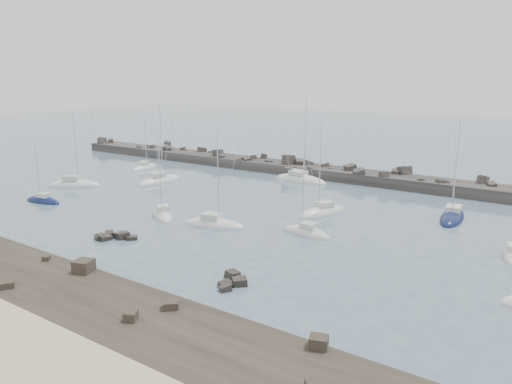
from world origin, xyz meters
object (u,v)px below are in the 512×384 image
(sailboat_5, at_px, (163,215))
(sailboat_4, at_px, (300,180))
(sailboat_9, at_px, (306,233))
(sailboat_0, at_px, (74,186))
(sailboat_1, at_px, (145,168))
(sailboat_3, at_px, (160,181))
(sailboat_8, at_px, (452,218))
(sailboat_2, at_px, (43,201))
(sailboat_7, at_px, (214,225))
(sailboat_6, at_px, (322,213))

(sailboat_5, bearing_deg, sailboat_4, 82.57)
(sailboat_4, distance_m, sailboat_9, 30.63)
(sailboat_4, relative_size, sailboat_9, 1.55)
(sailboat_0, distance_m, sailboat_1, 18.75)
(sailboat_3, bearing_deg, sailboat_8, 6.28)
(sailboat_2, distance_m, sailboat_8, 58.37)
(sailboat_0, xyz_separation_m, sailboat_5, (25.60, -4.62, -0.02))
(sailboat_2, xyz_separation_m, sailboat_7, (28.68, 5.20, 0.01))
(sailboat_2, distance_m, sailboat_7, 29.15)
(sailboat_4, relative_size, sailboat_8, 1.15)
(sailboat_6, bearing_deg, sailboat_4, 127.73)
(sailboat_9, bearing_deg, sailboat_6, 105.68)
(sailboat_0, bearing_deg, sailboat_2, -59.55)
(sailboat_1, bearing_deg, sailboat_4, 12.53)
(sailboat_2, height_order, sailboat_7, sailboat_7)
(sailboat_2, bearing_deg, sailboat_6, 25.79)
(sailboat_1, xyz_separation_m, sailboat_3, (12.09, -7.81, 0.02))
(sailboat_2, bearing_deg, sailboat_0, 120.45)
(sailboat_0, relative_size, sailboat_9, 1.33)
(sailboat_6, bearing_deg, sailboat_1, 167.62)
(sailboat_8, xyz_separation_m, sailboat_9, (-12.67, -16.61, -0.00))
(sailboat_3, distance_m, sailboat_5, 22.29)
(sailboat_4, xyz_separation_m, sailboat_7, (4.66, -29.93, -0.00))
(sailboat_7, distance_m, sailboat_8, 31.30)
(sailboat_1, distance_m, sailboat_6, 46.53)
(sailboat_2, relative_size, sailboat_6, 0.78)
(sailboat_5, relative_size, sailboat_9, 1.12)
(sailboat_1, height_order, sailboat_8, sailboat_8)
(sailboat_1, distance_m, sailboat_2, 29.15)
(sailboat_3, relative_size, sailboat_6, 1.15)
(sailboat_2, relative_size, sailboat_5, 0.87)
(sailboat_6, distance_m, sailboat_7, 15.42)
(sailboat_1, relative_size, sailboat_5, 1.03)
(sailboat_2, xyz_separation_m, sailboat_8, (52.50, 25.51, 0.01))
(sailboat_6, bearing_deg, sailboat_7, -123.84)
(sailboat_0, bearing_deg, sailboat_9, -0.66)
(sailboat_8, bearing_deg, sailboat_4, 161.33)
(sailboat_3, bearing_deg, sailboat_0, -131.34)
(sailboat_7, bearing_deg, sailboat_8, 40.46)
(sailboat_3, height_order, sailboat_9, sailboat_3)
(sailboat_3, relative_size, sailboat_5, 1.27)
(sailboat_8, distance_m, sailboat_9, 20.89)
(sailboat_4, distance_m, sailboat_7, 30.30)
(sailboat_5, distance_m, sailboat_8, 38.48)
(sailboat_3, height_order, sailboat_8, sailboat_3)
(sailboat_7, height_order, sailboat_9, sailboat_7)
(sailboat_0, distance_m, sailboat_5, 26.02)
(sailboat_0, relative_size, sailboat_4, 0.85)
(sailboat_3, bearing_deg, sailboat_7, -31.14)
(sailboat_7, bearing_deg, sailboat_5, -177.36)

